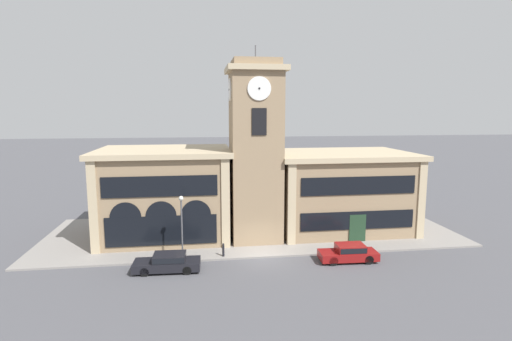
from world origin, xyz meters
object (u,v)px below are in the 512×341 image
street_lamp (182,217)px  bollard (223,250)px  parked_car_mid (349,252)px  parked_car_near (168,262)px

street_lamp → bollard: street_lamp is taller
bollard → parked_car_mid: bearing=-11.9°
parked_car_near → street_lamp: (0.97, 1.82, 2.83)m
parked_car_near → street_lamp: street_lamp is taller
parked_car_near → bollard: parked_car_near is taller
parked_car_near → parked_car_mid: size_ratio=1.07×
parked_car_near → bollard: bearing=-151.6°
parked_car_near → street_lamp: bearing=-115.7°
street_lamp → bollard: bearing=3.6°
parked_car_near → bollard: size_ratio=4.58×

